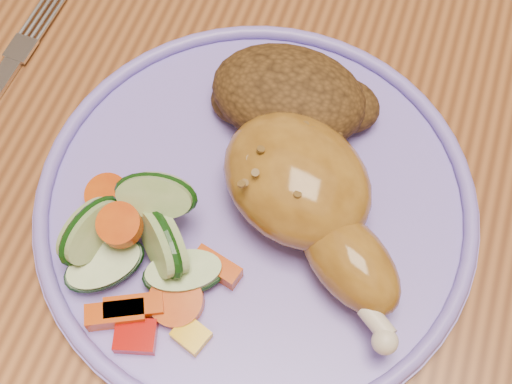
% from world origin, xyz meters
% --- Properties ---
extents(dining_table, '(0.90, 1.40, 0.75)m').
position_xyz_m(dining_table, '(0.00, 0.00, 0.67)').
color(dining_table, brown).
rests_on(dining_table, ground).
extents(plate, '(0.29, 0.29, 0.01)m').
position_xyz_m(plate, '(-0.10, -0.05, 0.76)').
color(plate, '#7F6BD9').
rests_on(plate, dining_table).
extents(plate_rim, '(0.29, 0.29, 0.01)m').
position_xyz_m(plate_rim, '(-0.10, -0.05, 0.77)').
color(plate_rim, '#7F6BD9').
rests_on(plate_rim, plate).
extents(chicken_leg, '(0.16, 0.15, 0.05)m').
position_xyz_m(chicken_leg, '(-0.07, -0.05, 0.79)').
color(chicken_leg, '#9A6720').
rests_on(chicken_leg, plate).
extents(rice_pilaf, '(0.12, 0.08, 0.05)m').
position_xyz_m(rice_pilaf, '(-0.10, 0.02, 0.78)').
color(rice_pilaf, '#492E12').
rests_on(rice_pilaf, plate).
extents(vegetable_pile, '(0.12, 0.12, 0.06)m').
position_xyz_m(vegetable_pile, '(-0.16, -0.11, 0.78)').
color(vegetable_pile, '#A50A05').
rests_on(vegetable_pile, plate).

